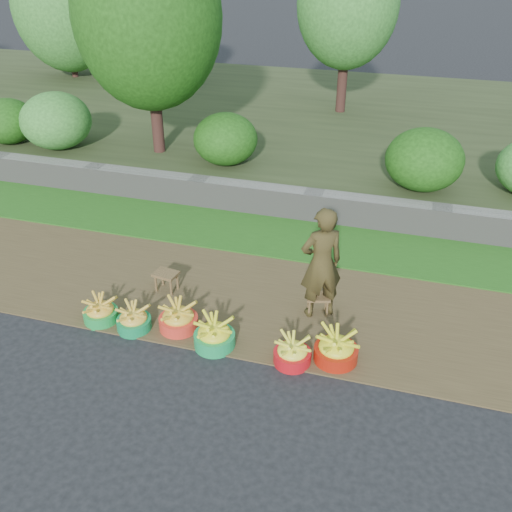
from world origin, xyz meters
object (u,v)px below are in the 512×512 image
(basin_d, at_px, (214,335))
(basin_f, at_px, (336,349))
(basin_c, at_px, (178,318))
(stool_left, at_px, (166,276))
(basin_e, at_px, (292,352))
(vendor_woman, at_px, (321,263))
(stool_right, at_px, (318,299))
(basin_b, at_px, (134,320))
(basin_a, at_px, (100,311))

(basin_d, xyz_separation_m, basin_f, (1.55, 0.16, 0.01))
(basin_c, xyz_separation_m, stool_left, (-0.53, 0.79, 0.08))
(basin_e, xyz_separation_m, vendor_woman, (0.11, 1.09, 0.67))
(basin_f, bearing_deg, basin_e, -159.93)
(basin_d, height_order, basin_f, basin_f)
(basin_d, height_order, vendor_woman, vendor_woman)
(basin_e, distance_m, stool_right, 1.11)
(basin_c, distance_m, stool_left, 0.96)
(basin_d, relative_size, vendor_woman, 0.33)
(basin_b, bearing_deg, basin_c, 16.65)
(stool_left, bearing_deg, basin_c, -56.39)
(basin_e, bearing_deg, basin_b, 178.51)
(basin_b, distance_m, stool_right, 2.52)
(basin_b, bearing_deg, basin_d, -1.35)
(basin_b, relative_size, stool_right, 1.24)
(basin_a, bearing_deg, basin_d, -2.18)
(stool_right, bearing_deg, basin_f, -65.90)
(basin_e, bearing_deg, basin_d, 178.36)
(basin_b, distance_m, basin_d, 1.16)
(basin_d, distance_m, basin_f, 1.55)
(basin_b, relative_size, basin_c, 0.88)
(stool_right, bearing_deg, basin_a, -160.36)
(basin_c, relative_size, basin_e, 1.11)
(basin_a, distance_m, basin_f, 3.23)
(basin_b, height_order, basin_f, basin_f)
(basin_a, distance_m, basin_c, 1.10)
(stool_left, height_order, vendor_woman, vendor_woman)
(basin_e, relative_size, basin_f, 0.86)
(basin_b, relative_size, basin_e, 0.98)
(basin_c, bearing_deg, stool_left, 123.61)
(stool_left, xyz_separation_m, stool_right, (2.25, 0.08, -0.01))
(basin_b, xyz_separation_m, basin_c, (0.57, 0.17, 0.02))
(basin_d, relative_size, stool_right, 1.42)
(basin_b, height_order, stool_left, basin_b)
(basin_f, xyz_separation_m, vendor_woman, (-0.40, 0.90, 0.65))
(basin_b, height_order, stool_right, basin_b)
(basin_c, relative_size, vendor_woman, 0.32)
(basin_a, height_order, basin_b, basin_a)
(basin_b, xyz_separation_m, basin_f, (2.71, 0.13, 0.03))
(basin_a, bearing_deg, stool_right, 19.64)
(basin_c, height_order, stool_right, basin_c)
(basin_a, bearing_deg, basin_c, 7.04)
(basin_f, bearing_deg, basin_a, -178.35)
(basin_c, height_order, basin_d, basin_d)
(vendor_woman, bearing_deg, basin_d, 10.55)
(basin_c, bearing_deg, basin_b, -163.35)
(basin_a, xyz_separation_m, basin_c, (1.09, 0.14, 0.02))
(basin_c, xyz_separation_m, basin_f, (2.13, -0.04, 0.01))
(basin_e, distance_m, vendor_woman, 1.29)
(stool_left, bearing_deg, basin_b, -92.73)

